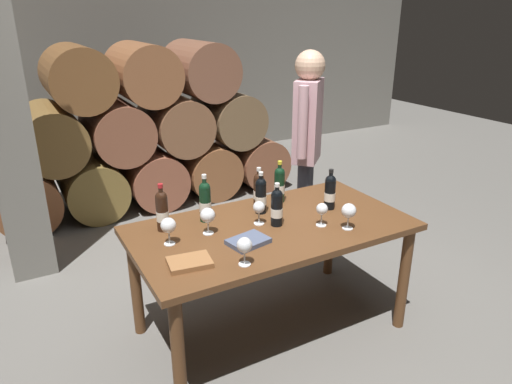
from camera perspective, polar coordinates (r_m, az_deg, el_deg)
name	(u,v)px	position (r m, az deg, el deg)	size (l,w,h in m)	color
ground_plane	(270,328)	(3.25, 1.78, -16.27)	(14.00, 14.00, 0.00)	#66635E
cellar_back_wall	(106,59)	(6.57, -17.84, 15.24)	(10.00, 0.24, 2.80)	slate
barrel_stack	(147,134)	(5.14, -13.21, 6.90)	(3.12, 0.90, 1.69)	brown
stone_pillar	(5,112)	(3.87, -28.36, 8.61)	(0.32, 0.32, 2.60)	slate
dining_table	(272,239)	(2.89, 1.93, -5.72)	(1.70, 0.90, 0.76)	brown
wine_bottle_0	(279,184)	(3.16, 2.89, 0.97)	(0.07, 0.07, 0.29)	black
wine_bottle_1	(330,192)	(3.08, 9.04, 0.05)	(0.07, 0.07, 0.27)	black
wine_bottle_2	(277,207)	(2.81, 2.56, -1.84)	(0.07, 0.07, 0.27)	black
wine_bottle_3	(205,201)	(2.88, -6.24, -1.12)	(0.07, 0.07, 0.30)	black
wine_bottle_4	(261,195)	(2.98, 0.59, -0.38)	(0.07, 0.07, 0.28)	black
wine_bottle_5	(259,189)	(3.08, 0.35, 0.31)	(0.07, 0.07, 0.27)	black
wine_bottle_6	(162,210)	(2.80, -11.41, -2.22)	(0.07, 0.07, 0.29)	black
wine_glass_0	(322,210)	(2.83, 8.07, -2.18)	(0.07, 0.07, 0.15)	white
wine_glass_1	(168,226)	(2.63, -10.67, -4.10)	(0.09, 0.09, 0.16)	white
wine_glass_2	(208,216)	(2.72, -5.93, -2.92)	(0.09, 0.09, 0.16)	white
wine_glass_3	(244,246)	(2.38, -1.42, -6.59)	(0.08, 0.08, 0.15)	white
wine_glass_4	(349,211)	(2.82, 11.28, -2.33)	(0.09, 0.09, 0.16)	white
wine_glass_5	(259,208)	(2.83, 0.36, -1.98)	(0.07, 0.07, 0.15)	white
tasting_notebook	(190,262)	(2.45, -8.13, -8.51)	(0.22, 0.16, 0.03)	#936038
leather_ledger	(248,241)	(2.63, -0.95, -6.04)	(0.22, 0.16, 0.03)	#4C5670
sommelier_presenting	(307,137)	(3.75, 6.27, 6.67)	(0.38, 0.37, 1.72)	#383842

